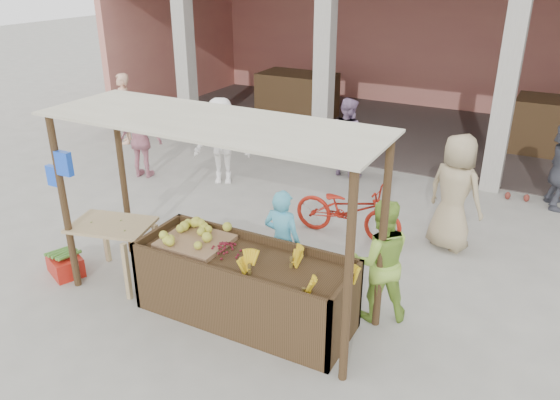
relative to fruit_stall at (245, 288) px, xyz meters
The scene contains 20 objects.
ground 0.64m from the fruit_stall, behind, with size 60.00×60.00×0.00m, color gray.
market_building 9.23m from the fruit_stall, 92.86° to the left, with size 14.40×6.40×4.20m.
fruit_stall is the anchor object (origin of this frame).
stall_awning 1.66m from the fruit_stall, behind, with size 4.09×1.35×2.39m.
banana_heap 0.87m from the fruit_stall, ahead, with size 1.16×0.64×0.21m, color gold, non-canonical shape.
melon_tray 0.88m from the fruit_stall, behind, with size 0.80×0.70×0.21m.
berry_heap 0.56m from the fruit_stall, behind, with size 0.48×0.39×0.15m, color maroon.
side_table 2.00m from the fruit_stall, behind, with size 1.17×0.92×0.84m.
papaya_pile 2.05m from the fruit_stall, behind, with size 0.71×0.40×0.20m, color #43832A, non-canonical shape.
red_crate 2.74m from the fruit_stall, behind, with size 0.52×0.37×0.27m, color #B31E13.
plantain_bundle 2.73m from the fruit_stall, behind, with size 0.41×0.29×0.08m, color #49822F, non-canonical shape.
produce_sacks 5.86m from the fruit_stall, 64.52° to the left, with size 0.71×0.44×0.54m.
vendor_blue 0.83m from the fruit_stall, 81.47° to the left, with size 0.57×0.41×1.51m, color #53BEE2.
vendor_green 1.64m from the fruit_stall, 28.96° to the left, with size 0.78×0.45×1.62m, color #8FBD3F.
motorcycle 2.57m from the fruit_stall, 83.02° to the left, with size 1.80×0.62×0.94m, color #A01D11.
shopper_a 4.45m from the fruit_stall, 126.87° to the left, with size 1.15×0.58×1.80m, color white.
shopper_b 5.23m from the fruit_stall, 144.00° to the left, with size 0.93×0.49×1.58m, color pink.
shopper_c 3.51m from the fruit_stall, 58.83° to the left, with size 0.94×0.61×1.95m, color tan.
shopper_e 7.63m from the fruit_stall, 142.86° to the left, with size 0.63×0.48×1.69m, color #EEB18D.
shopper_f 5.14m from the fruit_stall, 98.04° to the left, with size 0.83×0.48×1.71m, color #97789F.
Camera 1 is at (3.45, -4.68, 4.00)m, focal length 35.00 mm.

